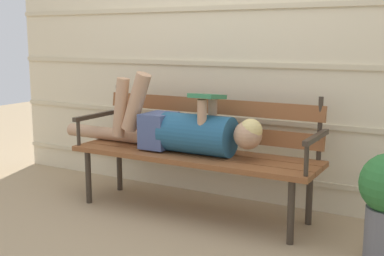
% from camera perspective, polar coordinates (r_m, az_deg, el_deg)
% --- Properties ---
extents(ground_plane, '(12.00, 12.00, 0.00)m').
position_cam_1_polar(ground_plane, '(3.59, -0.62, -9.98)').
color(ground_plane, tan).
extents(house_siding, '(4.17, 0.08, 2.51)m').
position_cam_1_polar(house_siding, '(3.89, 3.73, 10.41)').
color(house_siding, beige).
rests_on(house_siding, ground).
extents(park_bench, '(1.81, 0.51, 0.86)m').
position_cam_1_polar(park_bench, '(3.58, 0.56, -2.00)').
color(park_bench, brown).
rests_on(park_bench, ground).
extents(reclining_person, '(1.71, 0.28, 0.57)m').
position_cam_1_polar(reclining_person, '(3.54, -1.28, -0.13)').
color(reclining_person, '#23567A').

